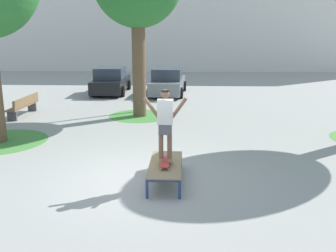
# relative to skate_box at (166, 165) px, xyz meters

# --- Properties ---
(ground_plane) EXTENTS (120.00, 120.00, 0.00)m
(ground_plane) POSITION_rel_skate_box_xyz_m (-0.70, 0.15, -0.41)
(ground_plane) COLOR #999993
(skate_box) EXTENTS (0.78, 1.91, 0.46)m
(skate_box) POSITION_rel_skate_box_xyz_m (0.00, 0.00, 0.00)
(skate_box) COLOR navy
(skate_box) RESTS_ON ground
(skateboard) EXTENTS (0.21, 0.80, 0.09)m
(skateboard) POSITION_rel_skate_box_xyz_m (-0.00, -0.09, 0.12)
(skateboard) COLOR #B23333
(skateboard) RESTS_ON skate_box
(skater) EXTENTS (1.00, 0.28, 1.69)m
(skater) POSITION_rel_skate_box_xyz_m (-0.00, -0.09, 1.12)
(skater) COLOR brown
(skater) RESTS_ON skateboard
(grass_patch_mid_back) EXTENTS (2.64, 2.64, 0.01)m
(grass_patch_mid_back) POSITION_rel_skate_box_xyz_m (-1.42, 7.15, -0.41)
(grass_patch_mid_back) COLOR #47893D
(grass_patch_mid_back) RESTS_ON ground
(car_black) EXTENTS (1.94, 4.21, 1.50)m
(car_black) POSITION_rel_skate_box_xyz_m (-3.79, 13.19, 0.28)
(car_black) COLOR black
(car_black) RESTS_ON ground
(car_grey) EXTENTS (2.14, 4.31, 1.50)m
(car_grey) POSITION_rel_skate_box_xyz_m (-0.46, 12.81, 0.28)
(car_grey) COLOR slate
(car_grey) RESTS_ON ground
(park_bench) EXTENTS (0.51, 2.41, 0.83)m
(park_bench) POSITION_rel_skate_box_xyz_m (-6.37, 6.98, 0.03)
(park_bench) COLOR brown
(park_bench) RESTS_ON ground
(light_post) EXTENTS (0.36, 0.36, 5.83)m
(light_post) POSITION_rel_skate_box_xyz_m (-1.67, 7.98, 3.41)
(light_post) COLOR #4C4C51
(light_post) RESTS_ON ground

